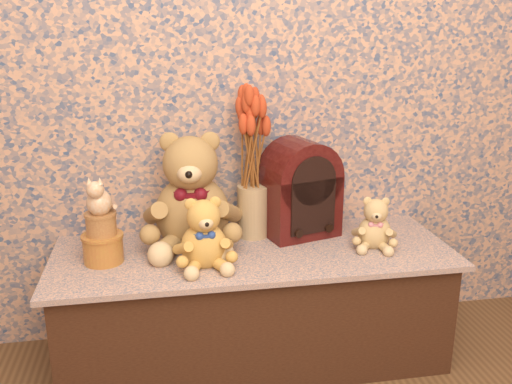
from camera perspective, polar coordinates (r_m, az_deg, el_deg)
display_shelf at (r=2.15m, az=-0.24°, el=-11.50°), size 1.46×0.55×0.45m
teddy_large at (r=2.06m, az=-6.66°, el=0.75°), size 0.41×0.47×0.46m
teddy_medium at (r=1.90m, az=-5.44°, el=-3.78°), size 0.23×0.26×0.26m
teddy_small at (r=2.10m, az=12.16°, el=-2.82°), size 0.22×0.24×0.21m
cathedral_radio at (r=2.16m, az=4.54°, el=0.46°), size 0.32×0.27×0.38m
ceramic_vase at (r=2.16m, az=-0.31°, el=-1.96°), size 0.13×0.13×0.20m
dried_stalks at (r=2.08m, az=-0.32°, el=5.81°), size 0.26×0.26×0.39m
biscuit_tin_lower at (r=2.01m, az=-15.45°, el=-5.63°), size 0.14×0.14×0.10m
biscuit_tin_upper at (r=1.98m, az=-15.66°, el=-3.23°), size 0.10×0.10×0.08m
cat_figurine at (r=1.95m, az=-15.91°, el=-0.21°), size 0.12×0.13×0.14m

